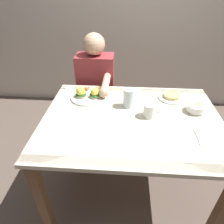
# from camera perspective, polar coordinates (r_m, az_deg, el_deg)

# --- Properties ---
(ground_plane) EXTENTS (6.00, 6.00, 0.00)m
(ground_plane) POSITION_cam_1_polar(r_m,az_deg,el_deg) (1.88, 4.38, -20.20)
(ground_plane) COLOR brown
(back_wall) EXTENTS (4.80, 0.10, 2.60)m
(back_wall) POSITION_cam_1_polar(r_m,az_deg,el_deg) (2.60, 6.06, 29.20)
(back_wall) COLOR beige
(back_wall) RESTS_ON ground_plane
(dining_table) EXTENTS (1.20, 0.90, 0.74)m
(dining_table) POSITION_cam_1_polar(r_m,az_deg,el_deg) (1.41, 5.49, -5.12)
(dining_table) COLOR beige
(dining_table) RESTS_ON ground_plane
(eggs_benedict_plate) EXTENTS (0.27, 0.27, 0.09)m
(eggs_benedict_plate) POSITION_cam_1_polar(r_m,az_deg,el_deg) (1.56, -6.85, 4.93)
(eggs_benedict_plate) COLOR white
(eggs_benedict_plate) RESTS_ON dining_table
(fruit_bowl) EXTENTS (0.12, 0.12, 0.06)m
(fruit_bowl) POSITION_cam_1_polar(r_m,az_deg,el_deg) (1.50, 22.86, 1.01)
(fruit_bowl) COLOR white
(fruit_bowl) RESTS_ON dining_table
(coffee_mug) EXTENTS (0.11, 0.08, 0.09)m
(coffee_mug) POSITION_cam_1_polar(r_m,az_deg,el_deg) (1.35, 10.76, 0.47)
(coffee_mug) COLOR white
(coffee_mug) RESTS_ON dining_table
(fork) EXTENTS (0.03, 0.16, 0.00)m
(fork) POSITION_cam_1_polar(r_m,az_deg,el_deg) (1.28, 23.52, -6.90)
(fork) COLOR silver
(fork) RESTS_ON dining_table
(water_glass_near) EXTENTS (0.08, 0.08, 0.14)m
(water_glass_near) POSITION_cam_1_polar(r_m,az_deg,el_deg) (1.43, 4.77, 3.77)
(water_glass_near) COLOR silver
(water_glass_near) RESTS_ON dining_table
(side_plate) EXTENTS (0.20, 0.20, 0.04)m
(side_plate) POSITION_cam_1_polar(r_m,az_deg,el_deg) (1.62, 16.61, 4.18)
(side_plate) COLOR white
(side_plate) RESTS_ON dining_table
(diner_person) EXTENTS (0.34, 0.54, 1.14)m
(diner_person) POSITION_cam_1_polar(r_m,az_deg,el_deg) (1.93, -4.58, 7.14)
(diner_person) COLOR #33333D
(diner_person) RESTS_ON ground_plane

